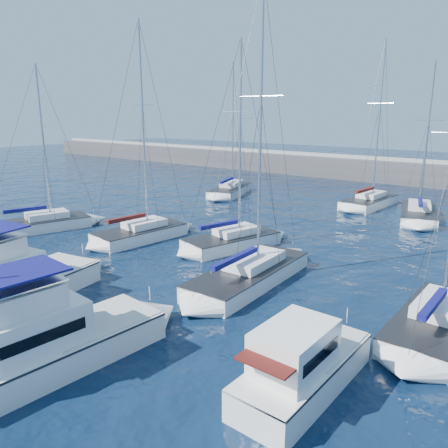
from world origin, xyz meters
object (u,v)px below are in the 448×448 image
Objects in this scene: sailboat_mid_d at (250,274)px; sailboat_back_b at (369,201)px; motor_yacht_port_inner at (8,284)px; sailboat_mid_c at (232,241)px; motor_yacht_stbd_outer at (301,369)px; sailboat_back_a at (230,190)px; sailboat_mid_e at (437,323)px; sailboat_mid_b at (141,233)px; motor_yacht_stbd_inner at (47,342)px; sailboat_mid_a at (43,224)px; sailboat_back_c at (419,214)px.

sailboat_back_b reaches higher than sailboat_mid_d.
motor_yacht_port_inner is 15.51m from sailboat_mid_c.
motor_yacht_stbd_outer is 39.28m from sailboat_back_a.
motor_yacht_stbd_outer is 0.42× the size of sailboat_back_a.
motor_yacht_stbd_outer is 0.44× the size of sailboat_mid_c.
sailboat_back_a is at bearing 143.08° from sailboat_mid_e.
motor_yacht_stbd_inner is at bearing -46.74° from sailboat_mid_b.
sailboat_mid_d is at bearing 19.16° from sailboat_mid_a.
sailboat_mid_c reaches higher than sailboat_back_c.
sailboat_back_b is at bearing -6.52° from sailboat_back_a.
sailboat_mid_b is 1.05× the size of sailboat_back_a.
sailboat_mid_a is 31.16m from sailboat_mid_e.
sailboat_back_c is at bearing -16.87° from sailboat_back_a.
sailboat_back_b is (18.78, 26.62, 0.03)m from sailboat_mid_a.
sailboat_back_b is at bearing 107.24° from motor_yacht_stbd_outer.
sailboat_mid_d is 10.24m from sailboat_mid_e.
sailboat_mid_a is 0.96× the size of sailboat_back_c.
sailboat_back_a reaches higher than motor_yacht_port_inner.
motor_yacht_stbd_inner is 0.51× the size of sailboat_mid_d.
sailboat_mid_d is 1.00× the size of sailboat_back_b.
motor_yacht_port_inner is 0.54× the size of sailboat_mid_d.
sailboat_mid_e is at bearing -1.48° from sailboat_mid_d.
sailboat_mid_b is (-10.76, 14.38, -0.58)m from motor_yacht_stbd_inner.
sailboat_mid_a reaches higher than motor_yacht_port_inner.
sailboat_mid_a is 0.81× the size of sailboat_mid_d.
motor_yacht_stbd_inner is 0.58× the size of sailboat_mid_c.
motor_yacht_port_inner and motor_yacht_stbd_inner have the same top height.
sailboat_mid_c is at bearing 106.79° from motor_yacht_stbd_inner.
sailboat_mid_e is 23.67m from sailboat_back_c.
sailboat_mid_d reaches higher than sailboat_back_a.
sailboat_back_b reaches higher than motor_yacht_stbd_outer.
sailboat_mid_c is 1.05× the size of sailboat_mid_e.
motor_yacht_stbd_inner is 22.69m from sailboat_mid_a.
motor_yacht_stbd_inner is at bearing -13.23° from sailboat_mid_a.
sailboat_mid_e is at bearing -56.28° from sailboat_back_a.
sailboat_mid_a is at bearing -114.99° from sailboat_back_a.
motor_yacht_stbd_outer is at bearing -47.79° from sailboat_mid_d.
sailboat_mid_c is 21.83m from sailboat_back_a.
motor_yacht_port_inner is 35.18m from sailboat_back_c.
motor_yacht_stbd_outer is at bearing -69.18° from sailboat_back_b.
sailboat_back_a reaches higher than sailboat_mid_a.
motor_yacht_stbd_outer is 0.47× the size of sailboat_mid_a.
sailboat_mid_a is (-28.27, 6.57, -0.42)m from motor_yacht_stbd_outer.
sailboat_mid_d is at bearing -29.02° from sailboat_mid_c.
sailboat_mid_e reaches higher than motor_yacht_stbd_outer.
motor_yacht_port_inner is 36.42m from sailboat_back_b.
sailboat_mid_b is 21.07m from sailboat_back_a.
sailboat_mid_b is (-3.64, 12.39, -0.58)m from motor_yacht_port_inner.
sailboat_mid_c reaches higher than motor_yacht_stbd_inner.
sailboat_mid_a reaches higher than motor_yacht_stbd_inner.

